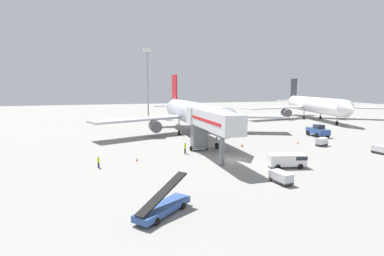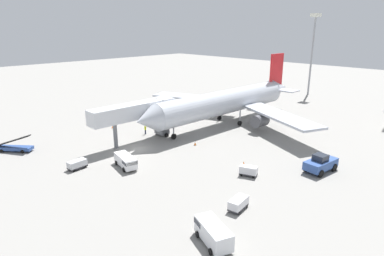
{
  "view_description": "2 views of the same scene",
  "coord_description": "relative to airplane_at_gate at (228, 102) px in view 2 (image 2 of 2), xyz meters",
  "views": [
    {
      "loc": [
        -18.82,
        -38.95,
        10.87
      ],
      "look_at": [
        -1.76,
        15.36,
        2.86
      ],
      "focal_mm": 27.6,
      "sensor_mm": 36.0,
      "label": 1
    },
    {
      "loc": [
        45.42,
        -31.73,
        20.58
      ],
      "look_at": [
        2.93,
        10.72,
        2.2
      ],
      "focal_mm": 31.29,
      "sensor_mm": 36.0,
      "label": 2
    }
  ],
  "objects": [
    {
      "name": "airplane_at_gate",
      "position": [
        0.0,
        0.0,
        0.0
      ],
      "size": [
        44.92,
        46.89,
        14.12
      ],
      "color": "#B7BCC6",
      "rests_on": "ground"
    },
    {
      "name": "safety_cone_alpha",
      "position": [
        16.2,
        -15.78,
        -4.68
      ],
      "size": [
        0.33,
        0.33,
        0.51
      ],
      "color": "black",
      "rests_on": "ground"
    },
    {
      "name": "service_van_near_left",
      "position": [
        25.8,
        -33.9,
        -3.74
      ],
      "size": [
        5.23,
        3.6,
        2.06
      ],
      "color": "silver",
      "rests_on": "ground"
    },
    {
      "name": "baggage_cart_outer_right",
      "position": [
        -0.47,
        -34.88,
        -4.18
      ],
      "size": [
        1.56,
        2.88,
        1.32
      ],
      "color": "#38383D",
      "rests_on": "ground"
    },
    {
      "name": "pushback_tug",
      "position": [
        25.73,
        -9.97,
        -3.67
      ],
      "size": [
        3.35,
        5.72,
        2.68
      ],
      "color": "#2D4C8E",
      "rests_on": "ground"
    },
    {
      "name": "baggage_cart_outer_left",
      "position": [
        19.18,
        -18.74,
        -4.11
      ],
      "size": [
        2.75,
        2.06,
        1.46
      ],
      "color": "#38383D",
      "rests_on": "ground"
    },
    {
      "name": "belt_loader_truck",
      "position": [
        -14.92,
        -39.0,
        -4.17
      ],
      "size": [
        5.71,
        5.2,
        3.0
      ],
      "color": "#2D4C8E",
      "rests_on": "ground"
    },
    {
      "name": "ground_crew_worker_foreground",
      "position": [
        -20.2,
        -22.04,
        -4.06
      ],
      "size": [
        0.39,
        0.39,
        1.63
      ],
      "color": "#1E2333",
      "rests_on": "ground"
    },
    {
      "name": "baggage_cart_mid_right",
      "position": [
        23.75,
        -27.07,
        -4.16
      ],
      "size": [
        1.78,
        2.92,
        1.37
      ],
      "color": "#38383D",
      "rests_on": "ground"
    },
    {
      "name": "apron_light_mast",
      "position": [
        -2.99,
        43.48,
        11.98
      ],
      "size": [
        2.4,
        2.4,
        24.13
      ],
      "color": "#93969B",
      "rests_on": "ground"
    },
    {
      "name": "jet_bridge",
      "position": [
        -3.8,
        -20.81,
        0.65
      ],
      "size": [
        3.51,
        16.83,
        7.45
      ],
      "color": "silver",
      "rests_on": "ground"
    },
    {
      "name": "ground_crew_worker_midground",
      "position": [
        -6.72,
        -17.34,
        -3.94
      ],
      "size": [
        0.49,
        0.49,
        1.86
      ],
      "color": "#1E2333",
      "rests_on": "ground"
    },
    {
      "name": "safety_cone_charlie",
      "position": [
        4.79,
        -14.98,
        -4.61
      ],
      "size": [
        0.42,
        0.42,
        0.64
      ],
      "color": "black",
      "rests_on": "ground"
    },
    {
      "name": "safety_cone_bravo",
      "position": [
        -14.82,
        -19.82,
        -4.67
      ],
      "size": [
        0.33,
        0.33,
        0.51
      ],
      "color": "black",
      "rests_on": "ground"
    },
    {
      "name": "service_van_rear_left",
      "position": [
        4.28,
        -29.39,
        -3.87
      ],
      "size": [
        5.25,
        2.84,
        1.81
      ],
      "color": "white",
      "rests_on": "ground"
    },
    {
      "name": "ground_plane",
      "position": [
        -0.94,
        -23.69,
        -4.92
      ],
      "size": [
        300.0,
        300.0,
        0.0
      ],
      "primitive_type": "plane",
      "color": "gray"
    }
  ]
}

